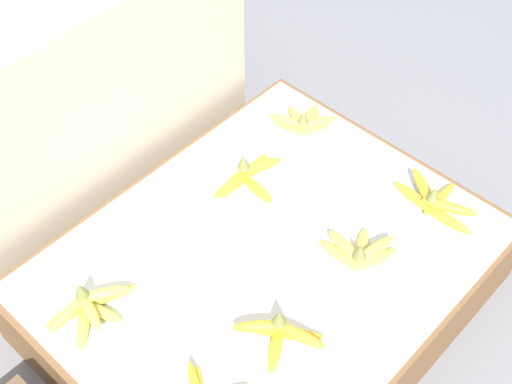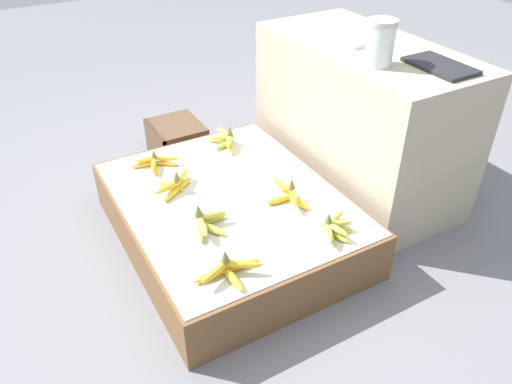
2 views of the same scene
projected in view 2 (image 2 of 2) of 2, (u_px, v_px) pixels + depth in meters
name	position (u px, v px, depth m)	size (l,w,h in m)	color
ground_plane	(231.00, 237.00, 2.44)	(10.00, 10.00, 0.00)	slate
display_platform	(230.00, 218.00, 2.37)	(1.20, 0.96, 0.25)	brown
back_vendor_table	(359.00, 118.00, 2.63)	(1.18, 0.58, 0.79)	tan
wooden_crate	(177.00, 142.00, 2.99)	(0.32, 0.29, 0.23)	brown
banana_bunch_front_left	(155.00, 162.00, 2.49)	(0.15, 0.24, 0.09)	gold
banana_bunch_front_midleft	(175.00, 185.00, 2.32)	(0.18, 0.22, 0.11)	gold
banana_bunch_front_midright	(206.00, 223.00, 2.08)	(0.15, 0.19, 0.11)	gold
banana_bunch_front_right	(228.00, 269.00, 1.86)	(0.16, 0.27, 0.11)	gold
banana_bunch_middle_left	(226.00, 140.00, 2.68)	(0.26, 0.15, 0.11)	gold
banana_bunch_middle_midright	(288.00, 194.00, 2.25)	(0.24, 0.16, 0.11)	gold
banana_bunch_middle_right	(334.00, 228.00, 2.06)	(0.17, 0.19, 0.10)	gold
glass_jar	(380.00, 43.00, 2.12)	(0.13, 0.13, 0.20)	silver
foam_tray_white	(351.00, 38.00, 2.45)	(0.25, 0.17, 0.02)	white
foam_tray_dark	(440.00, 66.00, 2.14)	(0.30, 0.18, 0.02)	#232328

